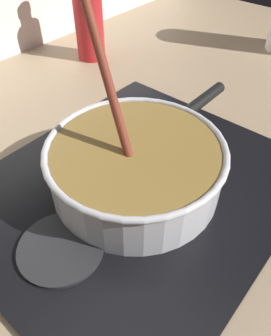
% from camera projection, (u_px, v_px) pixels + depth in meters
% --- Properties ---
extents(ground, '(2.40, 1.60, 0.04)m').
position_uv_depth(ground, '(162.00, 301.00, 0.46)').
color(ground, '#9E8466').
extents(hob_plate, '(0.56, 0.48, 0.01)m').
position_uv_depth(hob_plate, '(135.00, 188.00, 0.59)').
color(hob_plate, black).
rests_on(hob_plate, ground).
extents(burner_ring, '(0.19, 0.19, 0.01)m').
position_uv_depth(burner_ring, '(135.00, 184.00, 0.58)').
color(burner_ring, '#592D0C').
rests_on(burner_ring, hob_plate).
extents(spare_burner, '(0.13, 0.13, 0.01)m').
position_uv_depth(spare_burner, '(61.00, 248.00, 0.49)').
color(spare_burner, '#262628').
rests_on(spare_burner, hob_plate).
extents(cooking_pan, '(0.41, 0.30, 0.34)m').
position_uv_depth(cooking_pan, '(136.00, 165.00, 0.55)').
color(cooking_pan, silver).
rests_on(cooking_pan, hob_plate).
extents(sauce_bottle, '(0.08, 0.08, 0.26)m').
position_uv_depth(sauce_bottle, '(89.00, 20.00, 0.90)').
color(sauce_bottle, red).
rests_on(sauce_bottle, ground).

